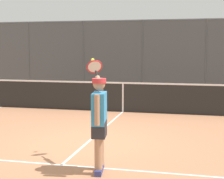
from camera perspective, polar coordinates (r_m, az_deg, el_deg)
The scene contains 5 objects.
ground_plane at distance 7.86m, azimuth -4.05°, elevation -8.51°, with size 60.00×60.00×0.00m, color #B27551.
court_line_markings at distance 6.21m, azimuth -9.20°, elevation -12.73°, with size 8.73×9.96×0.01m.
fence_backdrop at distance 16.24m, azimuth 5.16°, elevation 4.29°, with size 18.96×1.37×3.26m.
tennis_net at distance 11.54m, azimuth 1.75°, elevation -1.13°, with size 11.22×0.09×1.07m.
tennis_player at distance 5.90m, azimuth -2.07°, elevation -4.55°, with size 0.61×1.29×1.86m.
Camera 1 is at (-2.26, 7.25, 2.05)m, focal length 57.52 mm.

